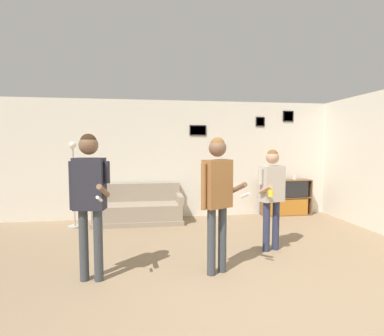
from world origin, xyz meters
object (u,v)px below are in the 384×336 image
object	(u,v)px
floor_lamp	(74,182)
person_player_foreground_left	(90,190)
drinking_cup	(295,178)
person_player_foreground_center	(217,190)
bookshelf	(286,197)
person_watcher_holding_cup	(272,189)
couch	(139,210)

from	to	relation	value
floor_lamp	person_player_foreground_left	size ratio (longest dim) A/B	0.97
person_player_foreground_left	drinking_cup	size ratio (longest dim) A/B	19.86
person_player_foreground_left	person_player_foreground_center	xyz separation A→B (m)	(1.58, -0.01, -0.03)
bookshelf	drinking_cup	world-z (taller)	drinking_cup
person_player_foreground_center	person_watcher_holding_cup	distance (m)	1.28
bookshelf	person_player_foreground_center	size ratio (longest dim) A/B	0.68
floor_lamp	drinking_cup	world-z (taller)	floor_lamp
couch	bookshelf	distance (m)	3.49
bookshelf	floor_lamp	distance (m)	4.81
bookshelf	person_player_foreground_left	distance (m)	5.01
person_watcher_holding_cup	couch	bearing A→B (deg)	135.86
person_player_foreground_left	floor_lamp	bearing A→B (deg)	107.22
bookshelf	person_player_foreground_left	size ratio (longest dim) A/B	0.66
floor_lamp	person_watcher_holding_cup	bearing A→B (deg)	-28.70
person_player_foreground_center	person_watcher_holding_cup	size ratio (longest dim) A/B	1.10
bookshelf	drinking_cup	size ratio (longest dim) A/B	13.16
drinking_cup	person_player_foreground_center	bearing A→B (deg)	-130.87
drinking_cup	person_player_foreground_left	bearing A→B (deg)	-144.38
bookshelf	person_player_foreground_left	bearing A→B (deg)	-142.96
person_watcher_holding_cup	drinking_cup	world-z (taller)	person_watcher_holding_cup
person_player_foreground_center	drinking_cup	distance (m)	3.98
person_player_foreground_center	person_watcher_holding_cup	bearing A→B (deg)	34.57
person_player_foreground_left	person_player_foreground_center	distance (m)	1.58
floor_lamp	person_player_foreground_left	xyz separation A→B (m)	(0.80, -2.58, 0.19)
person_player_foreground_left	drinking_cup	bearing A→B (deg)	35.62
floor_lamp	person_player_foreground_center	bearing A→B (deg)	-47.51
floor_lamp	drinking_cup	xyz separation A→B (m)	(4.98, 0.41, -0.03)
floor_lamp	drinking_cup	distance (m)	4.99
floor_lamp	person_player_foreground_center	size ratio (longest dim) A/B	0.99
person_watcher_holding_cup	person_player_foreground_left	bearing A→B (deg)	-164.86
drinking_cup	floor_lamp	bearing A→B (deg)	-175.32
bookshelf	drinking_cup	bearing A→B (deg)	0.17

